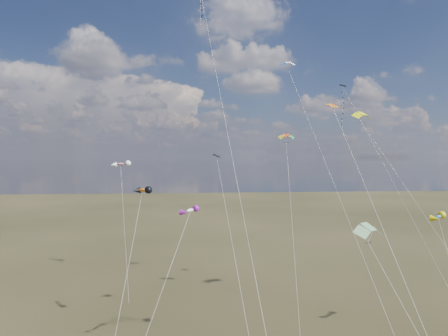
{
  "coord_description": "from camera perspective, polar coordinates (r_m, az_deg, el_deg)",
  "views": [
    {
      "loc": [
        -4.29,
        -26.42,
        20.19
      ],
      "look_at": [
        0.0,
        18.0,
        19.0
      ],
      "focal_mm": 32.0,
      "sensor_mm": 36.0,
      "label": 1
    }
  ],
  "objects": [
    {
      "name": "diamond_black_high",
      "position": [
        60.01,
        17.28,
        7.0
      ],
      "size": [
        9.28,
        17.17,
        30.75
      ],
      "color": "black",
      "rests_on": "ground"
    },
    {
      "name": "diamond_navy_tall",
      "position": [
        50.88,
        -2.67,
        18.91
      ],
      "size": [
        5.9,
        21.57,
        41.26
      ],
      "color": "#0E1348",
      "rests_on": "ground"
    },
    {
      "name": "diamond_black_mid",
      "position": [
        46.01,
        0.06,
        -4.49
      ],
      "size": [
        3.31,
        13.24,
        20.59
      ],
      "color": "black",
      "rests_on": "ground"
    },
    {
      "name": "diamond_orange_center",
      "position": [
        35.01,
        19.3,
        -1.72
      ],
      "size": [
        3.45,
        19.36,
        25.34
      ],
      "color": "orange",
      "rests_on": "ground"
    },
    {
      "name": "parafoil_yellow",
      "position": [
        56.8,
        19.16,
        7.29
      ],
      "size": [
        11.56,
        16.55,
        26.78
      ],
      "color": "#CDD208",
      "rests_on": "ground"
    },
    {
      "name": "parafoil_blue_white",
      "position": [
        62.66,
        9.23,
        14.41
      ],
      "size": [
        6.25,
        26.06,
        35.04
      ],
      "color": "blue",
      "rests_on": "ground"
    },
    {
      "name": "parafoil_striped",
      "position": [
        34.6,
        19.96,
        -7.95
      ],
      "size": [
        5.15,
        13.17,
        15.31
      ],
      "color": "#C7CD09",
      "rests_on": "ground"
    },
    {
      "name": "parafoil_tricolor",
      "position": [
        56.48,
        8.9,
        4.49
      ],
      "size": [
        3.1,
        14.74,
        23.83
      ],
      "color": "yellow",
      "rests_on": "ground"
    },
    {
      "name": "novelty_orange_black",
      "position": [
        48.18,
        -11.62,
        -3.2
      ],
      "size": [
        3.38,
        12.11,
        16.82
      ],
      "color": "orange",
      "rests_on": "ground"
    },
    {
      "name": "novelty_white_purple",
      "position": [
        40.61,
        -4.9,
        -6.17
      ],
      "size": [
        6.9,
        11.0,
        15.22
      ],
      "color": "white",
      "rests_on": "ground"
    },
    {
      "name": "novelty_redwhite_stripe",
      "position": [
        72.15,
        -14.55,
        0.49
      ],
      "size": [
        5.39,
        17.38,
        19.62
      ],
      "color": "#EE243C",
      "rests_on": "ground"
    },
    {
      "name": "novelty_blue_yellow",
      "position": [
        51.08,
        28.34,
        -6.21
      ],
      "size": [
        2.47,
        9.17,
        14.03
      ],
      "color": "#1D5DB0",
      "rests_on": "ground"
    }
  ]
}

